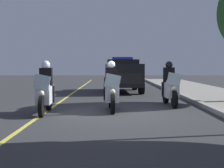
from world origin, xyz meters
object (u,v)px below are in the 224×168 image
at_px(police_motorcycle_trailing, 170,88).
at_px(police_suv, 123,74).
at_px(police_motorcycle_lead_left, 45,92).
at_px(police_motorcycle_lead_right, 112,90).

bearing_deg(police_motorcycle_trailing, police_suv, -165.95).
distance_m(police_motorcycle_lead_left, police_motorcycle_trailing, 4.85).
bearing_deg(police_motorcycle_trailing, police_motorcycle_lead_left, -65.04).
bearing_deg(police_motorcycle_lead_left, police_motorcycle_trailing, 114.96).
height_order(police_motorcycle_lead_left, police_motorcycle_trailing, same).
relative_size(police_motorcycle_trailing, police_suv, 0.43).
relative_size(police_motorcycle_lead_left, police_suv, 0.43).
height_order(police_motorcycle_lead_left, police_motorcycle_lead_right, same).
distance_m(police_motorcycle_lead_left, police_suv, 9.02).
bearing_deg(police_motorcycle_lead_left, police_motorcycle_lead_right, 106.21).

